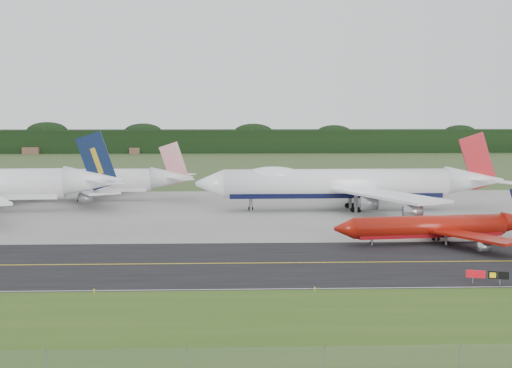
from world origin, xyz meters
The scene contains 14 objects.
ground centered at (0.00, 0.00, 0.00)m, with size 600.00×600.00×0.00m, color #394C23.
grass_verge centered at (0.00, -35.00, 0.01)m, with size 400.00×30.00×0.01m, color #325519.
taxiway centered at (0.00, -4.00, 0.01)m, with size 400.00×32.00×0.02m, color black.
apron centered at (0.00, 51.00, 0.01)m, with size 400.00×78.00×0.01m, color gray.
taxiway_centreline centered at (0.00, -4.00, 0.03)m, with size 400.00×0.40×0.00m, color gold.
taxiway_edge_line centered at (0.00, -19.50, 0.03)m, with size 400.00×0.25×0.00m, color silver.
perimeter_fence centered at (0.00, -48.00, 1.10)m, with size 320.00×0.10×320.00m.
horizon_treeline centered at (0.00, 273.76, 5.47)m, with size 700.00×25.00×12.00m.
jet_ba_747 centered at (12.25, 51.22, 6.02)m, with size 70.14×58.26×17.68m.
jet_red_737 centered at (21.85, 11.05, 2.79)m, with size 37.37×30.24×10.09m.
jet_star_tail centered at (-51.07, 70.78, 4.93)m, with size 55.89×46.90×14.78m.
taxiway_sign centered at (19.34, -18.02, 1.26)m, with size 5.21×1.72×1.79m.
edge_marker_left centered at (-31.13, -20.50, 0.25)m, with size 0.16×0.16×0.50m, color yellow.
edge_marker_center centered at (-3.55, -20.50, 0.25)m, with size 0.16×0.16×0.50m, color yellow.
Camera 1 is at (-14.23, -107.93, 22.70)m, focal length 50.00 mm.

